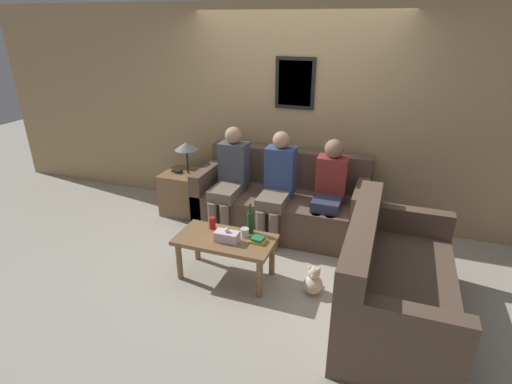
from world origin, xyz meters
name	(u,v)px	position (x,y,z in m)	size (l,w,h in m)	color
ground_plane	(268,247)	(0.00, 0.00, 0.00)	(16.00, 16.00, 0.00)	#ADA899
wall_back	(295,116)	(0.00, 0.99, 1.30)	(9.00, 0.08, 2.60)	tan
couch_main	(282,203)	(0.00, 0.53, 0.32)	(2.01, 0.88, 0.92)	brown
couch_side	(392,286)	(1.35, -0.76, 0.32)	(0.88, 1.68, 0.92)	brown
coffee_table	(225,244)	(-0.22, -0.68, 0.37)	(0.96, 0.50, 0.44)	olive
side_table_with_lamp	(185,190)	(-1.33, 0.50, 0.31)	(0.53, 0.53, 0.98)	olive
wine_bottle	(250,222)	(-0.03, -0.50, 0.56)	(0.06, 0.06, 0.32)	#19421E
drinking_glass	(245,233)	(-0.05, -0.59, 0.48)	(0.08, 0.08, 0.09)	silver
book_stack	(258,240)	(0.10, -0.64, 0.46)	(0.15, 0.12, 0.05)	gold
soda_can	(212,223)	(-0.42, -0.55, 0.50)	(0.07, 0.07, 0.12)	red
tissue_box	(227,236)	(-0.18, -0.73, 0.49)	(0.23, 0.12, 0.15)	silver
person_left	(230,176)	(-0.60, 0.33, 0.67)	(0.34, 0.66, 1.24)	#756651
person_middle	(277,183)	(0.00, 0.30, 0.67)	(0.34, 0.64, 1.24)	#756651
person_right	(330,188)	(0.59, 0.40, 0.66)	(0.34, 0.57, 1.19)	#2D334C
teddy_bear	(313,282)	(0.66, -0.66, 0.12)	(0.18, 0.18, 0.29)	beige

